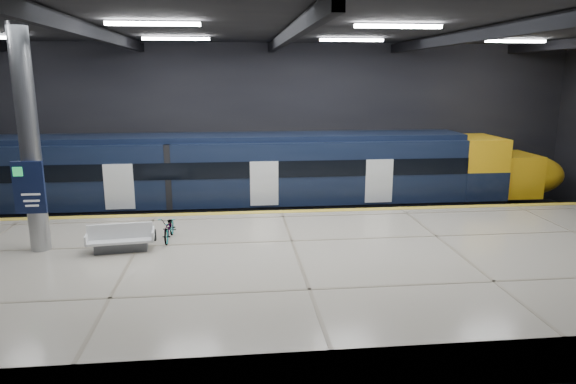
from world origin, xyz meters
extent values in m
plane|color=black|center=(0.00, 0.00, 0.00)|extent=(30.00, 30.00, 0.00)
cube|color=black|center=(0.00, 8.00, 4.00)|extent=(30.00, 0.10, 8.00)
cube|color=black|center=(0.00, -8.00, 4.00)|extent=(30.00, 0.10, 8.00)
cube|color=black|center=(0.00, 0.00, 8.00)|extent=(30.00, 16.00, 0.10)
cube|color=black|center=(-6.00, 0.00, 7.75)|extent=(0.25, 16.00, 0.40)
cube|color=black|center=(0.00, 0.00, 7.75)|extent=(0.25, 16.00, 0.40)
cube|color=black|center=(6.00, 0.00, 7.75)|extent=(0.25, 16.00, 0.40)
cube|color=white|center=(-4.00, -2.00, 7.88)|extent=(2.60, 0.18, 0.10)
cube|color=white|center=(3.00, -2.00, 7.88)|extent=(2.60, 0.18, 0.10)
cube|color=white|center=(-4.00, 4.00, 7.88)|extent=(2.60, 0.18, 0.10)
cube|color=white|center=(3.00, 4.00, 7.88)|extent=(2.60, 0.18, 0.10)
cube|color=white|center=(10.00, 4.00, 7.88)|extent=(2.60, 0.18, 0.10)
cube|color=#B7AF9B|center=(0.00, -2.50, 0.55)|extent=(30.00, 11.00, 1.10)
cube|color=yellow|center=(0.00, 2.75, 1.11)|extent=(30.00, 0.40, 0.01)
cube|color=gray|center=(0.00, 4.78, 0.08)|extent=(30.00, 0.08, 0.16)
cube|color=gray|center=(0.00, 6.22, 0.08)|extent=(30.00, 0.08, 0.16)
cube|color=black|center=(-3.60, 5.50, 0.55)|extent=(24.00, 2.58, 0.80)
cube|color=black|center=(-3.60, 5.50, 2.33)|extent=(24.00, 2.80, 2.75)
cube|color=black|center=(-3.60, 5.50, 3.82)|extent=(24.00, 2.30, 0.24)
cube|color=black|center=(-3.60, 4.09, 2.60)|extent=(24.00, 0.04, 0.70)
cube|color=white|center=(-0.60, 4.08, 2.00)|extent=(1.20, 0.05, 1.90)
cube|color=yellow|center=(9.40, 5.50, 2.33)|extent=(2.00, 2.80, 2.75)
ellipsoid|color=yellow|center=(12.00, 5.50, 1.85)|extent=(3.60, 2.52, 1.90)
cube|color=black|center=(9.70, 5.50, 2.50)|extent=(1.60, 2.38, 0.80)
cube|color=#595B60|center=(-5.44, -1.44, 1.25)|extent=(1.62, 0.66, 0.30)
cube|color=white|center=(-5.44, -1.44, 1.47)|extent=(2.05, 1.05, 0.08)
cube|color=white|center=(-5.44, -1.44, 1.75)|extent=(1.97, 0.29, 0.49)
cube|color=white|center=(-6.42, -1.55, 1.59)|extent=(0.15, 0.84, 0.30)
cube|color=white|center=(-4.46, -1.33, 1.59)|extent=(0.15, 0.84, 0.30)
imported|color=#99999E|center=(-4.06, -0.45, 1.52)|extent=(0.63, 1.62, 0.84)
cube|color=black|center=(-4.66, -0.45, 1.28)|extent=(0.30, 0.18, 0.35)
cylinder|color=#9EA0A5|center=(-8.00, -1.00, 4.55)|extent=(0.60, 0.60, 6.90)
cube|color=#10193A|center=(-8.00, -1.42, 3.20)|extent=(0.90, 0.12, 1.60)
camera|label=1|loc=(-1.86, -17.20, 6.49)|focal=32.00mm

